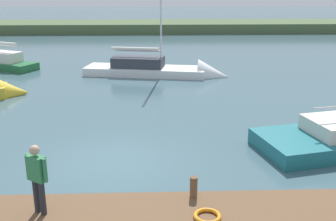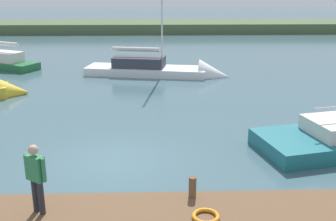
{
  "view_description": "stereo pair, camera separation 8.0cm",
  "coord_description": "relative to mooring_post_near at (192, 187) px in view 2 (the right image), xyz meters",
  "views": [
    {
      "loc": [
        -1.41,
        12.77,
        5.88
      ],
      "look_at": [
        -1.95,
        -1.98,
        1.22
      ],
      "focal_mm": 42.93,
      "sensor_mm": 36.0,
      "label": 1
    },
    {
      "loc": [
        -1.49,
        12.77,
        5.88
      ],
      "look_at": [
        -1.95,
        -1.98,
        1.22
      ],
      "focal_mm": 42.93,
      "sensor_mm": 36.0,
      "label": 2
    }
  ],
  "objects": [
    {
      "name": "sailboat_near_dock",
      "position": [
        0.24,
        -17.28,
        -0.74
      ],
      "size": [
        9.86,
        3.95,
        11.09
      ],
      "rotation": [
        0.0,
        0.0,
        2.96
      ],
      "color": "white",
      "rests_on": "ground_plane"
    },
    {
      "name": "life_ring_buoy",
      "position": [
        -0.23,
        1.0,
        -0.23
      ],
      "size": [
        0.66,
        0.66,
        0.1
      ],
      "primitive_type": "torus",
      "color": "orange",
      "rests_on": "dock_pier"
    },
    {
      "name": "ground_plane",
      "position": [
        2.41,
        -3.59,
        -0.91
      ],
      "size": [
        200.0,
        200.0,
        0.0
      ],
      "primitive_type": "plane",
      "color": "#42606B"
    },
    {
      "name": "far_shoreline",
      "position": [
        2.41,
        -43.95,
        -0.91
      ],
      "size": [
        180.0,
        8.0,
        2.4
      ],
      "primitive_type": "cube",
      "color": "#4C603D",
      "rests_on": "ground_plane"
    },
    {
      "name": "mooring_post_near",
      "position": [
        0.0,
        0.0,
        0.0
      ],
      "size": [
        0.19,
        0.19,
        0.56
      ],
      "primitive_type": "cylinder",
      "color": "brown",
      "rests_on": "dock_pier"
    },
    {
      "name": "person_on_dock",
      "position": [
        3.73,
        0.63,
        0.74
      ],
      "size": [
        0.56,
        0.44,
        1.75
      ],
      "rotation": [
        0.0,
        0.0,
        4.12
      ],
      "color": "#28282D",
      "rests_on": "dock_pier"
    }
  ]
}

